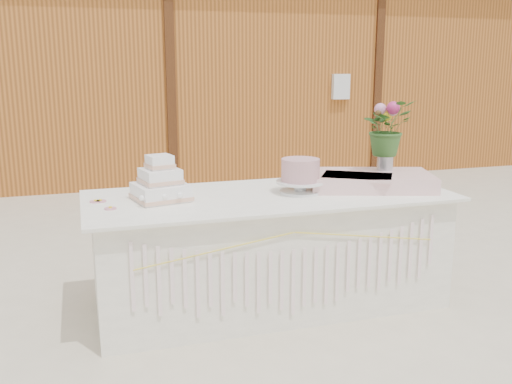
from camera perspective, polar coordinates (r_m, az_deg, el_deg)
The scene contains 9 objects.
ground at distance 4.01m, azimuth 1.30°, elevation -11.00°, with size 80.00×80.00×0.00m, color beige.
barn at distance 9.55m, azimuth -10.59°, elevation 12.86°, with size 12.60×4.60×3.30m.
cake_table at distance 3.87m, azimuth 1.36°, elevation -5.77°, with size 2.40×1.00×0.77m.
wedding_cake at distance 3.63m, azimuth -9.53°, elevation 0.70°, with size 0.38×0.38×0.29m.
pink_cake_stand at distance 3.78m, azimuth 4.46°, elevation 1.81°, with size 0.32×0.32×0.23m.
satin_runner at distance 4.02m, azimuth 11.33°, elevation 1.14°, with size 0.83×0.48×0.11m, color beige.
flower_vase at distance 4.14m, azimuth 12.78°, elevation 3.21°, with size 0.11×0.11×0.15m, color #B6B6BB.
bouquet at distance 4.11m, azimuth 12.97°, elevation 6.95°, with size 0.35×0.30×0.39m, color #325B24.
loose_flowers at distance 3.62m, azimuth -14.69°, elevation -1.01°, with size 0.14×0.35×0.02m, color #CB7C8F, non-canonical shape.
Camera 1 is at (-1.18, -3.48, 1.61)m, focal length 40.00 mm.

